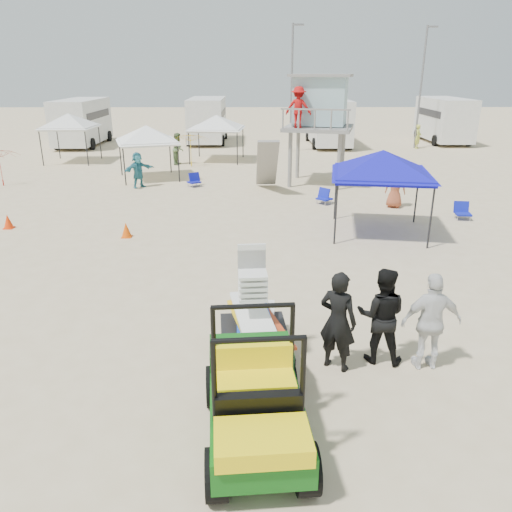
{
  "coord_description": "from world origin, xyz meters",
  "views": [
    {
      "loc": [
        0.43,
        -7.5,
        5.23
      ],
      "look_at": [
        0.5,
        3.0,
        1.3
      ],
      "focal_mm": 35.0,
      "sensor_mm": 36.0,
      "label": 1
    }
  ],
  "objects_px": {
    "utility_cart": "(254,390)",
    "surf_trailer": "(254,320)",
    "canopy_blue": "(383,155)",
    "lifeguard_tower": "(317,105)",
    "man_left": "(338,321)"
  },
  "relations": [
    {
      "from": "utility_cart",
      "to": "surf_trailer",
      "type": "relative_size",
      "value": 1.14
    },
    {
      "from": "surf_trailer",
      "to": "canopy_blue",
      "type": "height_order",
      "value": "canopy_blue"
    },
    {
      "from": "utility_cart",
      "to": "man_left",
      "type": "distance_m",
      "value": 2.54
    },
    {
      "from": "lifeguard_tower",
      "to": "surf_trailer",
      "type": "bearing_deg",
      "value": -100.67
    },
    {
      "from": "utility_cart",
      "to": "man_left",
      "type": "bearing_deg",
      "value": 53.22
    },
    {
      "from": "man_left",
      "to": "lifeguard_tower",
      "type": "height_order",
      "value": "lifeguard_tower"
    },
    {
      "from": "lifeguard_tower",
      "to": "canopy_blue",
      "type": "xyz_separation_m",
      "value": [
        1.22,
        -8.01,
        -1.03
      ]
    },
    {
      "from": "surf_trailer",
      "to": "canopy_blue",
      "type": "xyz_separation_m",
      "value": [
        4.23,
        7.96,
        1.82
      ]
    },
    {
      "from": "surf_trailer",
      "to": "lifeguard_tower",
      "type": "xyz_separation_m",
      "value": [
        3.01,
        15.97,
        2.86
      ]
    },
    {
      "from": "surf_trailer",
      "to": "canopy_blue",
      "type": "relative_size",
      "value": 0.69
    },
    {
      "from": "utility_cart",
      "to": "canopy_blue",
      "type": "xyz_separation_m",
      "value": [
        4.24,
        10.3,
        1.71
      ]
    },
    {
      "from": "man_left",
      "to": "lifeguard_tower",
      "type": "distance_m",
      "value": 16.56
    },
    {
      "from": "canopy_blue",
      "to": "utility_cart",
      "type": "bearing_deg",
      "value": -112.36
    },
    {
      "from": "surf_trailer",
      "to": "lifeguard_tower",
      "type": "height_order",
      "value": "lifeguard_tower"
    },
    {
      "from": "lifeguard_tower",
      "to": "canopy_blue",
      "type": "bearing_deg",
      "value": -81.34
    }
  ]
}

